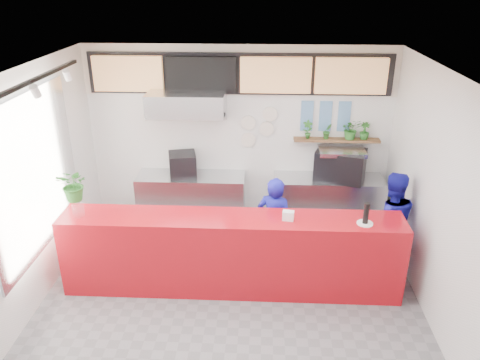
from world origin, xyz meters
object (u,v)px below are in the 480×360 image
at_px(espresso_machine, 340,165).
at_px(pepper_mill, 366,213).
at_px(service_counter, 231,253).
at_px(staff_center, 274,224).
at_px(staff_right, 389,223).
at_px(panini_oven, 183,165).

bearing_deg(espresso_machine, pepper_mill, -70.86).
bearing_deg(espresso_machine, service_counter, -114.69).
distance_m(espresso_machine, staff_center, 1.71).
distance_m(service_counter, espresso_machine, 2.52).
bearing_deg(staff_right, panini_oven, -21.83).
bearing_deg(staff_right, staff_center, 0.34).
height_order(service_counter, panini_oven, panini_oven).
height_order(staff_center, pepper_mill, staff_center).
xyz_separation_m(panini_oven, espresso_machine, (2.59, 0.00, 0.05)).
height_order(panini_oven, staff_center, staff_center).
bearing_deg(panini_oven, service_counter, -75.22).
distance_m(panini_oven, pepper_mill, 3.24).
distance_m(service_counter, staff_center, 0.81).
bearing_deg(pepper_mill, service_counter, 177.05).
relative_size(espresso_machine, pepper_mill, 2.79).
xyz_separation_m(service_counter, panini_oven, (-0.93, 1.80, 0.54)).
bearing_deg(espresso_machine, staff_right, -48.44).
bearing_deg(pepper_mill, staff_right, 52.38).
bearing_deg(espresso_machine, panini_oven, -161.96).
xyz_separation_m(service_counter, pepper_mill, (1.70, -0.09, 0.70)).
bearing_deg(panini_oven, staff_center, -52.23).
bearing_deg(panini_oven, pepper_mill, -48.19).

